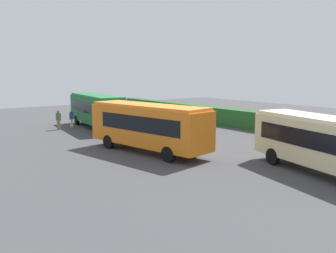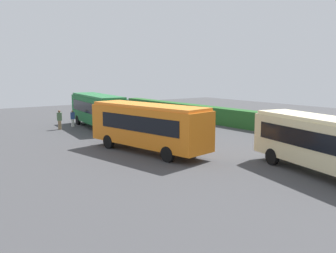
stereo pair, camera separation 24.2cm
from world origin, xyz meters
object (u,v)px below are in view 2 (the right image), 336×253
(bus_orange, at_px, (148,125))
(traffic_cone, at_px, (303,146))
(bus_green, at_px, (98,109))
(person_center, at_px, (59,119))
(person_left, at_px, (73,118))
(bus_cream, at_px, (323,142))

(bus_orange, distance_m, traffic_cone, 11.19)
(traffic_cone, bearing_deg, bus_green, -158.82)
(bus_green, height_order, bus_orange, bus_orange)
(person_center, bearing_deg, traffic_cone, 51.34)
(bus_green, distance_m, bus_orange, 12.54)
(person_left, xyz_separation_m, person_center, (0.87, -1.68, 0.10))
(person_center, bearing_deg, bus_green, 93.74)
(person_left, height_order, traffic_cone, person_left)
(bus_green, xyz_separation_m, person_center, (-1.21, -3.46, -0.90))
(traffic_cone, bearing_deg, person_left, -156.51)
(bus_green, bearing_deg, person_center, -102.20)
(person_center, relative_size, traffic_cone, 3.12)
(bus_green, relative_size, bus_orange, 1.02)
(bus_orange, height_order, person_center, bus_orange)
(bus_orange, xyz_separation_m, person_center, (-13.57, -1.34, -0.92))
(bus_cream, bearing_deg, traffic_cone, 145.27)
(bus_green, bearing_deg, bus_cream, 13.04)
(bus_green, distance_m, person_left, 2.91)
(bus_cream, relative_size, traffic_cone, 15.58)
(bus_green, xyz_separation_m, traffic_cone, (18.44, 7.14, -1.59))
(person_center, bearing_deg, bus_cream, 36.71)
(bus_green, relative_size, bus_cream, 1.08)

